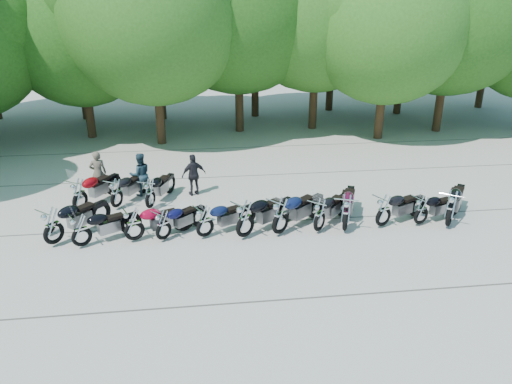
{
  "coord_description": "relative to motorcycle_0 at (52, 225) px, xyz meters",
  "views": [
    {
      "loc": [
        -1.84,
        -13.35,
        7.2
      ],
      "look_at": [
        0.0,
        1.5,
        1.1
      ],
      "focal_mm": 35.0,
      "sensor_mm": 36.0,
      "label": 1
    }
  ],
  "objects": [
    {
      "name": "motorcycle_0",
      "position": [
        0.0,
        0.0,
        0.0
      ],
      "size": [
        2.15,
        2.33,
        1.38
      ],
      "primitive_type": null,
      "rotation": [
        0.0,
        0.0,
        2.43
      ],
      "color": "black",
      "rests_on": "ground"
    },
    {
      "name": "motorcycle_8",
      "position": [
        8.96,
        -0.17,
        0.01
      ],
      "size": [
        1.62,
        2.59,
        1.41
      ],
      "primitive_type": null,
      "rotation": [
        0.0,
        0.0,
        2.77
      ],
      "color": "#3C0820",
      "rests_on": "ground"
    },
    {
      "name": "motorcycle_4",
      "position": [
        4.52,
        -0.08,
        -0.08
      ],
      "size": [
        2.2,
        1.59,
        1.21
      ],
      "primitive_type": null,
      "rotation": [
        0.0,
        0.0,
        2.06
      ],
      "color": "#0C1538",
      "rests_on": "ground"
    },
    {
      "name": "tree_14",
      "position": [
        16.9,
        15.43,
        5.14
      ],
      "size": [
        8.02,
        8.02,
        9.84
      ],
      "color": "#3A2614",
      "rests_on": "ground"
    },
    {
      "name": "tree_12",
      "position": [
        8.02,
        15.8,
        5.04
      ],
      "size": [
        7.88,
        7.88,
        9.67
      ],
      "color": "#3A2614",
      "rests_on": "ground"
    },
    {
      "name": "motorcycle_11",
      "position": [
        12.38,
        -0.29,
        0.02
      ],
      "size": [
        2.13,
        2.48,
        1.43
      ],
      "primitive_type": null,
      "rotation": [
        0.0,
        0.0,
        2.5
      ],
      "color": "black",
      "rests_on": "ground"
    },
    {
      "name": "tree_7",
      "position": [
        17.42,
        11.11,
        5.7
      ],
      "size": [
        8.79,
        8.79,
        10.79
      ],
      "color": "#3A2614",
      "rests_on": "ground"
    },
    {
      "name": "rider_2",
      "position": [
        4.22,
        3.54,
        0.11
      ],
      "size": [
        1.01,
        0.68,
        1.59
      ],
      "primitive_type": "imported",
      "rotation": [
        0.0,
        0.0,
        3.48
      ],
      "color": "black",
      "rests_on": "ground"
    },
    {
      "name": "tree_2",
      "position": [
        -1.04,
        12.17,
        4.62
      ],
      "size": [
        7.31,
        7.31,
        8.97
      ],
      "color": "#3A2614",
      "rests_on": "ground"
    },
    {
      "name": "tree_5",
      "position": [
        10.83,
        12.54,
        5.88
      ],
      "size": [
        9.04,
        9.04,
        11.1
      ],
      "color": "#3A2614",
      "rests_on": "ground"
    },
    {
      "name": "tree_3",
      "position": [
        2.65,
        10.57,
        5.63
      ],
      "size": [
        8.7,
        8.7,
        10.67
      ],
      "color": "#3A2614",
      "rests_on": "ground"
    },
    {
      "name": "motorcycle_7",
      "position": [
        8.12,
        -0.11,
        -0.05
      ],
      "size": [
        2.02,
        2.13,
        1.27
      ],
      "primitive_type": null,
      "rotation": [
        0.0,
        0.0,
        2.4
      ],
      "color": "black",
      "rests_on": "ground"
    },
    {
      "name": "tree_11",
      "position": [
        2.46,
        15.76,
        4.81
      ],
      "size": [
        7.56,
        7.56,
        9.28
      ],
      "color": "#3A2614",
      "rests_on": "ground"
    },
    {
      "name": "rider_1",
      "position": [
        2.25,
        3.76,
        0.13
      ],
      "size": [
        0.94,
        0.83,
        1.64
      ],
      "primitive_type": "imported",
      "rotation": [
        0.0,
        0.0,
        3.44
      ],
      "color": "#213744",
      "rests_on": "ground"
    },
    {
      "name": "rider_0",
      "position": [
        0.68,
        4.05,
        0.15
      ],
      "size": [
        0.67,
        0.5,
        1.69
      ],
      "primitive_type": "imported",
      "rotation": [
        0.0,
        0.0,
        3.3
      ],
      "color": "brown",
      "rests_on": "ground"
    },
    {
      "name": "motorcycle_5",
      "position": [
        5.75,
        -0.26,
        0.02
      ],
      "size": [
        2.46,
        2.1,
        1.41
      ],
      "primitive_type": null,
      "rotation": [
        0.0,
        0.0,
        2.21
      ],
      "color": "black",
      "rests_on": "ground"
    },
    {
      "name": "motorcycle_12",
      "position": [
        0.28,
        2.46,
        -0.01
      ],
      "size": [
        1.91,
        2.42,
        1.36
      ],
      "primitive_type": null,
      "rotation": [
        0.0,
        0.0,
        2.58
      ],
      "color": "#8F050C",
      "rests_on": "ground"
    },
    {
      "name": "motorcycle_10",
      "position": [
        11.53,
        -0.04,
        -0.11
      ],
      "size": [
        2.14,
        1.33,
        1.16
      ],
      "primitive_type": null,
      "rotation": [
        0.0,
        0.0,
        1.94
      ],
      "color": "black",
      "rests_on": "ground"
    },
    {
      "name": "motorcycle_6",
      "position": [
        6.86,
        -0.17,
        0.02
      ],
      "size": [
        2.43,
        2.17,
        1.42
      ],
      "primitive_type": null,
      "rotation": [
        0.0,
        0.0,
        2.25
      ],
      "color": "#0D163C",
      "rests_on": "ground"
    },
    {
      "name": "motorcycle_13",
      "position": [
        1.5,
        2.58,
        -0.07
      ],
      "size": [
        1.68,
        2.24,
        1.24
      ],
      "primitive_type": null,
      "rotation": [
        0.0,
        0.0,
        2.62
      ],
      "color": "black",
      "rests_on": "ground"
    },
    {
      "name": "tree_10",
      "position": [
        -2.07,
        16.3,
        4.97
      ],
      "size": [
        7.78,
        7.78,
        9.55
      ],
      "color": "#3A2614",
      "rests_on": "ground"
    },
    {
      "name": "motorcycle_1",
      "position": [
        0.86,
        -0.25,
        -0.08
      ],
      "size": [
        2.2,
        1.62,
        1.22
      ],
      "primitive_type": null,
      "rotation": [
        0.0,
        0.0,
        2.08
      ],
      "color": "black",
      "rests_on": "ground"
    },
    {
      "name": "tree_6",
      "position": [
        13.77,
        10.15,
        5.12
      ],
      "size": [
        8.0,
        8.0,
        9.82
      ],
      "color": "#3A2614",
      "rests_on": "ground"
    },
    {
      "name": "motorcycle_3",
      "position": [
        3.25,
        -0.1,
        -0.11
      ],
      "size": [
        1.93,
        1.82,
        1.15
      ],
      "primitive_type": null,
      "rotation": [
        0.0,
        0.0,
        2.3
      ],
      "color": "#0C0C36",
      "rests_on": "ground"
    },
    {
      "name": "tree_4",
      "position": [
        6.75,
        12.42,
        5.95
      ],
      "size": [
        9.13,
        9.13,
        11.2
      ],
      "color": "#3A2614",
      "rests_on": "ground"
    },
    {
      "name": "motorcycle_2",
      "position": [
        2.38,
        -0.06,
        -0.06
      ],
      "size": [
        2.3,
        1.45,
        1.25
      ],
      "primitive_type": null,
      "rotation": [
        0.0,
        0.0,
        1.96
      ],
      "color": "maroon",
      "rests_on": "ground"
    },
    {
      "name": "tree_13",
      "position": [
        12.91,
        16.81,
        5.35
      ],
      "size": [
        8.31,
        8.31,
        10.2
      ],
      "color": "#3A2614",
      "rests_on": "ground"
    },
    {
      "name": "motorcycle_9",
      "position": [
        10.25,
        -0.03,
        -0.05
      ],
      "size": [
        2.33,
        1.58,
        1.27
      ],
      "primitive_type": null,
      "rotation": [
        0.0,
        0.0,
        2.01
      ],
      "color": "black",
      "rests_on": "ground"
    },
    {
      "name": "motorcycle_14",
      "position": [
        2.68,
        2.38,
        -0.06
      ],
      "size": [
        1.49,
        2.31,
        1.26
      ],
      "primitive_type": null,
      "rotation": [
        0.0,
        0.0,
        2.74
      ],
      "color": "black",
      "rests_on": "ground"
    },
    {
      "name": "ground",
      "position": [
        6.22,
        -0.67,
        -0.69
      ],
      "size": [
        90.0,
        90.0,
        0.0
      ],
      "primitive_type": "plane",
      "color": "#9D978E",
      "rests_on": "ground"
    }
  ]
}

